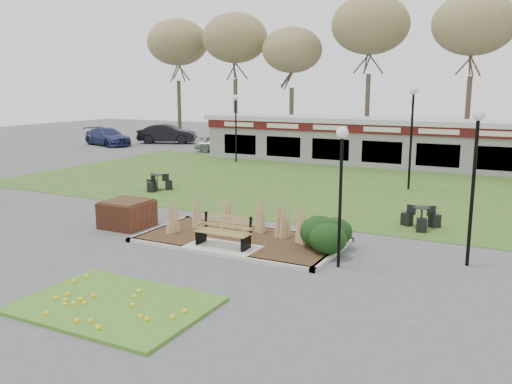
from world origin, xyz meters
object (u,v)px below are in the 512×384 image
at_px(food_pavilion, 388,142).
at_px(car_blue, 107,137).
at_px(lamp_post_near_right, 476,152).
at_px(lamp_post_near_left, 341,166).
at_px(bistro_set_b, 421,221).
at_px(lamp_post_mid_right, 412,115).
at_px(car_black, 167,134).
at_px(lamp_post_far_left, 236,113).
at_px(park_bench, 225,231).
at_px(car_silver, 223,143).
at_px(brick_planter, 127,214).
at_px(bistro_set_a, 157,185).

bearing_deg(food_pavilion, car_blue, 177.48).
distance_m(lamp_post_near_right, car_blue, 35.78).
relative_size(lamp_post_near_right, car_blue, 0.86).
distance_m(lamp_post_near_left, bistro_set_b, 5.92).
xyz_separation_m(food_pavilion, lamp_post_near_right, (6.67, -17.92, 1.67)).
bearing_deg(lamp_post_mid_right, car_black, 152.49).
bearing_deg(lamp_post_near_right, lamp_post_far_left, 136.44).
xyz_separation_m(lamp_post_near_right, car_blue, (-30.25, 18.95, -2.42)).
bearing_deg(park_bench, food_pavilion, 90.00).
xyz_separation_m(food_pavilion, lamp_post_mid_right, (2.85, -7.29, 2.07)).
bearing_deg(car_silver, bistro_set_b, -144.15).
bearing_deg(park_bench, car_blue, 138.65).
relative_size(lamp_post_near_left, car_silver, 0.93).
relative_size(brick_planter, lamp_post_near_right, 0.35).
xyz_separation_m(bistro_set_a, car_black, (-12.50, 17.69, 0.55)).
height_order(lamp_post_mid_right, car_black, lamp_post_mid_right).
bearing_deg(car_black, car_blue, 114.15).
height_order(lamp_post_mid_right, lamp_post_far_left, lamp_post_mid_right).
distance_m(food_pavilion, car_blue, 23.61).
bearing_deg(park_bench, brick_planter, 170.31).
distance_m(lamp_post_far_left, car_black, 13.70).
bearing_deg(bistro_set_a, park_bench, -41.18).
bearing_deg(car_silver, park_bench, -160.93).
distance_m(brick_planter, car_blue, 27.71).
height_order(bistro_set_a, car_silver, car_silver).
bearing_deg(car_silver, food_pavilion, -108.19).
bearing_deg(lamp_post_far_left, lamp_post_mid_right, -19.99).
xyz_separation_m(lamp_post_near_right, car_black, (-26.84, 22.61, -2.33)).
xyz_separation_m(food_pavilion, bistro_set_b, (4.77, -14.45, -1.21)).
distance_m(food_pavilion, lamp_post_near_left, 20.03).
bearing_deg(lamp_post_near_left, brick_planter, 174.96).
xyz_separation_m(brick_planter, lamp_post_far_left, (-4.65, 16.00, 2.67)).
height_order(lamp_post_near_right, bistro_set_b, lamp_post_near_right).
distance_m(brick_planter, food_pavilion, 19.49).
relative_size(lamp_post_near_left, lamp_post_mid_right, 0.79).
relative_size(park_bench, bistro_set_b, 1.26).
bearing_deg(lamp_post_near_right, lamp_post_near_left, -150.63).
bearing_deg(bistro_set_b, food_pavilion, 108.27).
height_order(lamp_post_near_left, car_blue, lamp_post_near_left).
bearing_deg(bistro_set_a, food_pavilion, 59.45).
bearing_deg(food_pavilion, bistro_set_a, -120.55).
height_order(lamp_post_far_left, bistro_set_b, lamp_post_far_left).
bearing_deg(lamp_post_mid_right, lamp_post_near_right, -70.19).
height_order(park_bench, lamp_post_near_right, lamp_post_near_right).
relative_size(lamp_post_near_left, lamp_post_near_right, 0.88).
height_order(car_silver, car_blue, car_blue).
relative_size(brick_planter, lamp_post_mid_right, 0.31).
xyz_separation_m(lamp_post_near_right, lamp_post_mid_right, (-3.83, 10.63, 0.40)).
bearing_deg(lamp_post_mid_right, car_silver, 150.71).
bearing_deg(bistro_set_b, bistro_set_a, 173.38).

